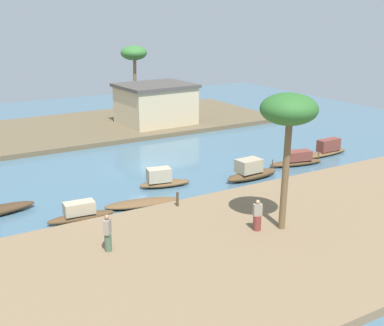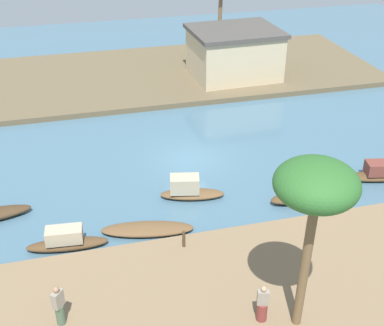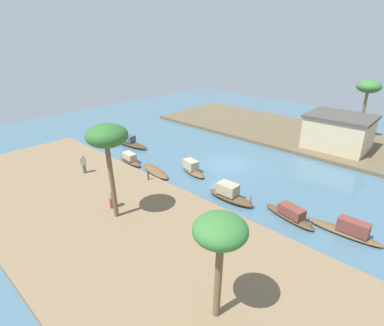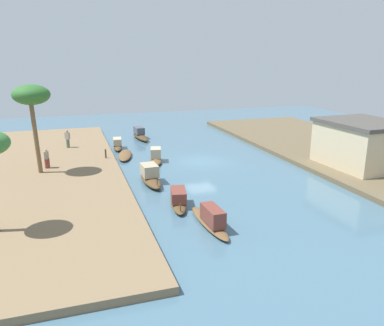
{
  "view_description": "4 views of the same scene",
  "coord_description": "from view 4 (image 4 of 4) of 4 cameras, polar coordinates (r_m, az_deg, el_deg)",
  "views": [
    {
      "loc": [
        -15.35,
        -31.04,
        10.76
      ],
      "look_at": [
        2.07,
        -2.33,
        0.69
      ],
      "focal_mm": 48.03,
      "sensor_mm": 36.0,
      "label": 1
    },
    {
      "loc": [
        -6.52,
        -25.48,
        14.81
      ],
      "look_at": [
        -0.48,
        -2.28,
        1.09
      ],
      "focal_mm": 48.53,
      "sensor_mm": 36.0,
      "label": 2
    },
    {
      "loc": [
        17.24,
        -23.2,
        12.39
      ],
      "look_at": [
        -1.87,
        -3.02,
        0.54
      ],
      "focal_mm": 28.85,
      "sensor_mm": 36.0,
      "label": 3
    },
    {
      "loc": [
        31.11,
        -10.82,
        9.01
      ],
      "look_at": [
        2.37,
        -1.59,
        0.63
      ],
      "focal_mm": 35.69,
      "sensor_mm": 36.0,
      "label": 4
    }
  ],
  "objects": [
    {
      "name": "sampan_near_left_bank",
      "position": [
        21.11,
        2.82,
        -8.4
      ],
      "size": [
        4.85,
        1.11,
        1.25
      ],
      "rotation": [
        0.0,
        0.0,
        0.04
      ],
      "color": "brown",
      "rests_on": "river_water"
    },
    {
      "name": "riverbank_left",
      "position": [
        32.49,
        -22.72,
        -1.47
      ],
      "size": [
        37.11,
        13.37,
        0.39
      ],
      "primitive_type": "cube",
      "color": "#846B4C",
      "rests_on": "ground"
    },
    {
      "name": "sampan_open_hull",
      "position": [
        39.63,
        -11.08,
        2.71
      ],
      "size": [
        3.66,
        1.2,
        1.08
      ],
      "rotation": [
        0.0,
        0.0,
        -0.09
      ],
      "color": "brown",
      "rests_on": "river_water"
    },
    {
      "name": "sampan_foreground",
      "position": [
        24.12,
        -2.06,
        -5.38
      ],
      "size": [
        4.31,
        1.81,
        1.06
      ],
      "rotation": [
        0.0,
        0.0,
        -0.21
      ],
      "color": "brown",
      "rests_on": "river_water"
    },
    {
      "name": "person_on_near_bank",
      "position": [
        32.78,
        -20.87,
        0.4
      ],
      "size": [
        0.49,
        0.49,
        1.57
      ],
      "rotation": [
        0.0,
        0.0,
        6.0
      ],
      "color": "brown",
      "rests_on": "riverbank_left"
    },
    {
      "name": "riverbank_right",
      "position": [
        40.77,
        20.28,
        2.05
      ],
      "size": [
        37.11,
        13.37,
        0.39
      ],
      "primitive_type": "cube",
      "color": "brown",
      "rests_on": "ground"
    },
    {
      "name": "sampan_midstream",
      "position": [
        34.01,
        -5.42,
        0.92
      ],
      "size": [
        3.42,
        1.7,
        1.24
      ],
      "rotation": [
        0.0,
        0.0,
        -0.22
      ],
      "color": "brown",
      "rests_on": "river_water"
    },
    {
      "name": "river_water",
      "position": [
        34.15,
        1.32,
        0.22
      ],
      "size": [
        65.12,
        65.12,
        0.0
      ],
      "primitive_type": "plane",
      "color": "#476B7F",
      "rests_on": "ground"
    },
    {
      "name": "sampan_upstream_small",
      "position": [
        44.01,
        -7.75,
        4.18
      ],
      "size": [
        4.88,
        1.57,
        1.3
      ],
      "rotation": [
        0.0,
        0.0,
        0.11
      ],
      "color": "#47331E",
      "rests_on": "river_water"
    },
    {
      "name": "person_by_mooring",
      "position": [
        39.6,
        -18.1,
        3.4
      ],
      "size": [
        0.48,
        0.51,
        1.74
      ],
      "rotation": [
        0.0,
        0.0,
        4.05
      ],
      "color": "#4C664C",
      "rests_on": "riverbank_left"
    },
    {
      "name": "palm_tree_left_near",
      "position": [
        30.79,
        -22.87,
        9.08
      ],
      "size": [
        2.7,
        2.7,
        6.72
      ],
      "color": "brown",
      "rests_on": "riverbank_left"
    },
    {
      "name": "riverside_building",
      "position": [
        33.98,
        24.14,
        2.69
      ],
      "size": [
        6.88,
        5.86,
        3.71
      ],
      "rotation": [
        0.0,
        0.0,
        0.04
      ],
      "color": "beige",
      "rests_on": "riverbank_right"
    },
    {
      "name": "sampan_downstream_large",
      "position": [
        28.29,
        -6.26,
        -2.02
      ],
      "size": [
        4.11,
        1.34,
        1.4
      ],
      "rotation": [
        0.0,
        0.0,
        0.05
      ],
      "color": "brown",
      "rests_on": "river_water"
    },
    {
      "name": "sampan_with_tall_canopy",
      "position": [
        36.15,
        -9.98,
        1.17
      ],
      "size": [
        4.45,
        2.02,
        0.39
      ],
      "rotation": [
        0.0,
        0.0,
        -0.2
      ],
      "color": "brown",
      "rests_on": "river_water"
    },
    {
      "name": "mooring_post",
      "position": [
        34.58,
        -12.78,
        1.37
      ],
      "size": [
        0.14,
        0.14,
        0.81
      ],
      "primitive_type": "cylinder",
      "color": "#4C3823",
      "rests_on": "riverbank_left"
    }
  ]
}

